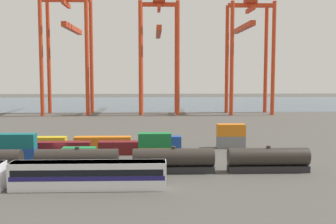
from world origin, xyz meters
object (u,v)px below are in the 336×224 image
object	(u,v)px
freight_tank_row	(77,161)
gantry_crane_central	(159,43)
passenger_train	(7,175)
gantry_crane_west	(68,40)
shipping_container_16	(103,143)
shipping_container_10	(60,148)
gantry_crane_east	(248,42)

from	to	relation	value
freight_tank_row	gantry_crane_central	xyz separation A→B (m)	(14.56, 102.87, 26.36)
passenger_train	gantry_crane_west	xyz separation A→B (m)	(-13.48, 111.57, 27.22)
passenger_train	shipping_container_16	xyz separation A→B (m)	(9.39, 31.87, -0.84)
gantry_crane_west	gantry_crane_central	distance (m)	36.05
passenger_train	gantry_crane_central	bearing A→B (deg)	78.65
gantry_crane_west	freight_tank_row	bearing A→B (deg)	-78.13
shipping_container_10	gantry_crane_west	distance (m)	91.98
shipping_container_10	shipping_container_16	size ratio (longest dim) A/B	1.00
passenger_train	freight_tank_row	size ratio (longest dim) A/B	0.58
gantry_crane_west	gantry_crane_central	bearing A→B (deg)	1.16
shipping_container_10	shipping_container_16	bearing A→B (deg)	40.49
shipping_container_10	gantry_crane_east	distance (m)	106.98
freight_tank_row	gantry_crane_central	bearing A→B (deg)	81.95
gantry_crane_east	shipping_container_10	bearing A→B (deg)	-123.38
gantry_crane_central	passenger_train	bearing A→B (deg)	-101.35
shipping_container_16	passenger_train	bearing A→B (deg)	-106.41
gantry_crane_west	gantry_crane_central	size ratio (longest dim) A/B	1.03
gantry_crane_central	gantry_crane_east	size ratio (longest dim) A/B	1.00
passenger_train	shipping_container_10	bearing A→B (deg)	86.16
passenger_train	gantry_crane_central	size ratio (longest dim) A/B	0.94
shipping_container_10	passenger_train	bearing A→B (deg)	-93.84
gantry_crane_east	passenger_train	bearing A→B (deg)	-117.69
shipping_container_16	gantry_crane_west	world-z (taller)	gantry_crane_west
shipping_container_10	gantry_crane_east	world-z (taller)	gantry_crane_east
freight_tank_row	gantry_crane_west	world-z (taller)	gantry_crane_west
gantry_crane_west	gantry_crane_east	world-z (taller)	gantry_crane_west
freight_tank_row	shipping_container_16	xyz separation A→B (m)	(1.39, 22.44, -0.74)
freight_tank_row	gantry_crane_central	world-z (taller)	gantry_crane_central
freight_tank_row	shipping_container_10	distance (m)	17.10
freight_tank_row	gantry_crane_central	distance (m)	107.19
shipping_container_10	gantry_crane_central	size ratio (longest dim) A/B	0.26
gantry_crane_central	gantry_crane_east	bearing A→B (deg)	-1.04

